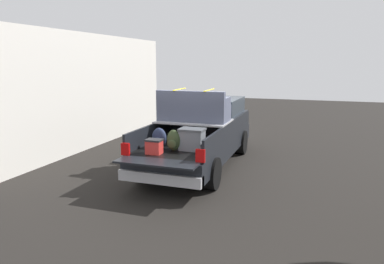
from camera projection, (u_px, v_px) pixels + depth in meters
name	position (u px, v px, depth m)	size (l,w,h in m)	color
ground_plane	(199.00, 165.00, 10.29)	(40.00, 40.00, 0.00)	black
pickup_truck	(203.00, 131.00, 10.43)	(6.05, 2.06, 2.23)	black
building_facade	(92.00, 91.00, 12.50)	(10.12, 0.36, 3.90)	silver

